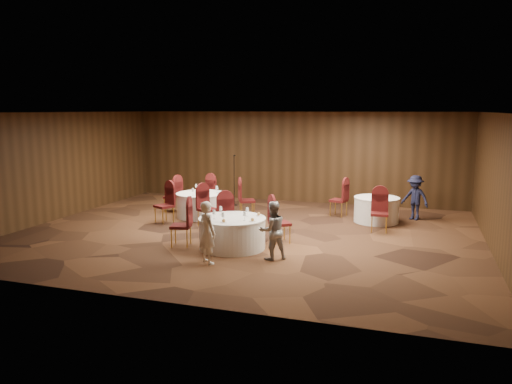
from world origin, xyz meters
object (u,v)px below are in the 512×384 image
(table_left, at_px, (201,205))
(man_c, at_px, (415,198))
(woman_b, at_px, (272,230))
(woman_a, at_px, (207,232))
(table_main, at_px, (232,233))
(table_right, at_px, (376,209))
(mic_stand, at_px, (234,190))

(table_left, bearing_deg, man_c, 14.53)
(woman_b, bearing_deg, woman_a, -7.83)
(table_main, bearing_deg, table_right, 52.39)
(mic_stand, xyz_separation_m, man_c, (5.95, -0.45, 0.15))
(table_right, height_order, man_c, man_c)
(mic_stand, distance_m, woman_b, 6.39)
(table_left, bearing_deg, woman_b, -46.83)
(mic_stand, xyz_separation_m, woman_a, (1.79, -6.35, 0.16))
(table_right, height_order, woman_a, woman_a)
(table_left, height_order, table_right, same)
(table_right, relative_size, woman_a, 0.96)
(woman_a, height_order, man_c, woman_a)
(man_c, bearing_deg, mic_stand, -155.61)
(table_main, bearing_deg, woman_a, -93.45)
(mic_stand, relative_size, woman_a, 1.28)
(table_left, height_order, mic_stand, mic_stand)
(table_left, xyz_separation_m, woman_a, (2.10, -4.27, 0.31))
(table_right, relative_size, woman_b, 1.01)
(table_left, distance_m, table_right, 5.28)
(table_left, relative_size, woman_a, 1.11)
(table_left, relative_size, man_c, 1.13)
(mic_stand, bearing_deg, woman_b, -61.76)
(mic_stand, bearing_deg, table_main, -69.80)
(man_c, bearing_deg, table_left, -136.72)
(table_main, distance_m, man_c, 6.17)
(woman_a, bearing_deg, table_left, -29.23)
(woman_b, xyz_separation_m, man_c, (2.92, 5.18, 0.02))
(woman_a, relative_size, woman_b, 1.04)
(table_main, xyz_separation_m, woman_a, (-0.08, -1.28, 0.31))
(table_main, bearing_deg, man_c, 48.47)
(woman_a, bearing_deg, table_main, -58.80)
(table_left, xyz_separation_m, mic_stand, (0.31, 2.08, 0.15))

